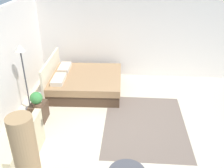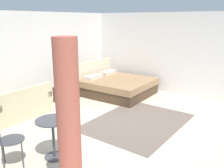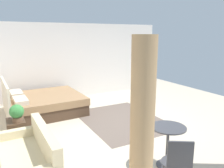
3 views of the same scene
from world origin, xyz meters
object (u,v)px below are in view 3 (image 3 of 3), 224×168
bed (43,103)px  nightstand (16,130)px  potted_plant (17,113)px  vase (15,114)px  cafe_chair_near_window (178,161)px  couch (30,162)px  balcony_table (168,139)px

bed → nightstand: (-1.56, 0.87, -0.05)m
potted_plant → vase: bearing=7.7°
cafe_chair_near_window → couch: bearing=51.1°
potted_plant → vase: (0.22, 0.03, -0.09)m
bed → potted_plant: bearing=153.4°
couch → nightstand: couch is taller
couch → cafe_chair_near_window: (-1.41, -1.75, 0.27)m
couch → potted_plant: 1.46m
vase → cafe_chair_near_window: 3.54m
vase → couch: bearing=-178.1°
balcony_table → nightstand: bearing=44.4°
nightstand → potted_plant: size_ratio=1.32×
potted_plant → nightstand: bearing=18.3°
vase → balcony_table: (-2.38, -2.21, -0.07)m
bed → potted_plant: bed is taller
couch → potted_plant: potted_plant is taller
cafe_chair_near_window → vase: bearing=30.7°
couch → vase: 1.66m
couch → cafe_chair_near_window: cafe_chair_near_window is taller
vase → cafe_chair_near_window: bearing=-149.3°
couch → balcony_table: bearing=-109.3°
bed → couch: size_ratio=1.34×
couch → nightstand: (1.51, 0.06, -0.05)m
couch → potted_plant: size_ratio=4.27×
couch → balcony_table: size_ratio=2.19×
nightstand → balcony_table: bearing=-135.6°
potted_plant → vase: potted_plant is taller
bed → balcony_table: bearing=-160.6°
couch → bed: bearing=-14.8°
nightstand → cafe_chair_near_window: size_ratio=0.55×
couch → cafe_chair_near_window: bearing=-128.9°
cafe_chair_near_window → balcony_table: bearing=-31.7°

